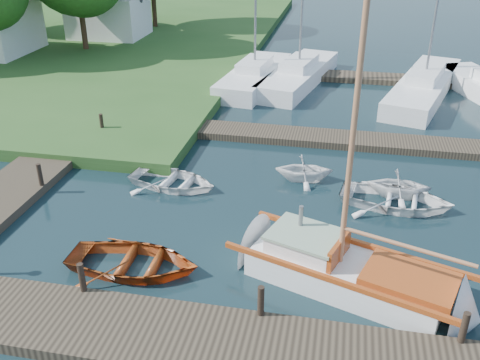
% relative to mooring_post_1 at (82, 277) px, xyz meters
% --- Properties ---
extents(ground, '(160.00, 160.00, 0.00)m').
position_rel_mooring_post_1_xyz_m(ground, '(3.00, 5.00, -0.70)').
color(ground, black).
rests_on(ground, ground).
extents(near_dock, '(18.00, 2.20, 0.30)m').
position_rel_mooring_post_1_xyz_m(near_dock, '(3.00, -1.00, -0.55)').
color(near_dock, '#2B231B').
rests_on(near_dock, ground).
extents(left_dock, '(2.20, 18.00, 0.30)m').
position_rel_mooring_post_1_xyz_m(left_dock, '(-5.00, 7.00, -0.55)').
color(left_dock, '#2B231B').
rests_on(left_dock, ground).
extents(far_dock, '(14.00, 1.60, 0.30)m').
position_rel_mooring_post_1_xyz_m(far_dock, '(5.00, 11.50, -0.55)').
color(far_dock, '#2B231B').
rests_on(far_dock, ground).
extents(pontoon, '(30.00, 1.60, 0.30)m').
position_rel_mooring_post_1_xyz_m(pontoon, '(13.00, 21.00, -0.55)').
color(pontoon, '#2B231B').
rests_on(pontoon, ground).
extents(mooring_post_1, '(0.16, 0.16, 0.80)m').
position_rel_mooring_post_1_xyz_m(mooring_post_1, '(0.00, 0.00, 0.00)').
color(mooring_post_1, black).
rests_on(mooring_post_1, near_dock).
extents(mooring_post_2, '(0.16, 0.16, 0.80)m').
position_rel_mooring_post_1_xyz_m(mooring_post_2, '(4.50, 0.00, 0.00)').
color(mooring_post_2, black).
rests_on(mooring_post_2, near_dock).
extents(mooring_post_3, '(0.16, 0.16, 0.80)m').
position_rel_mooring_post_1_xyz_m(mooring_post_3, '(9.00, 0.00, 0.00)').
color(mooring_post_3, black).
rests_on(mooring_post_3, near_dock).
extents(mooring_post_4, '(0.16, 0.16, 0.80)m').
position_rel_mooring_post_1_xyz_m(mooring_post_4, '(-4.00, 5.00, 0.00)').
color(mooring_post_4, black).
rests_on(mooring_post_4, left_dock).
extents(mooring_post_5, '(0.16, 0.16, 0.80)m').
position_rel_mooring_post_1_xyz_m(mooring_post_5, '(-4.00, 10.00, 0.00)').
color(mooring_post_5, black).
rests_on(mooring_post_5, left_dock).
extents(sailboat, '(7.40, 4.22, 9.83)m').
position_rel_mooring_post_1_xyz_m(sailboat, '(6.60, 1.88, -0.36)').
color(sailboat, white).
rests_on(sailboat, ground).
extents(dinghy, '(3.66, 2.63, 0.75)m').
position_rel_mooring_post_1_xyz_m(dinghy, '(0.75, 1.42, -0.32)').
color(dinghy, '#8B370F').
rests_on(dinghy, ground).
extents(tender_a, '(3.53, 2.78, 0.66)m').
position_rel_mooring_post_1_xyz_m(tender_a, '(0.30, 6.32, -0.37)').
color(tender_a, white).
rests_on(tender_a, ground).
extents(tender_b, '(2.24, 1.99, 1.08)m').
position_rel_mooring_post_1_xyz_m(tender_b, '(4.81, 7.74, -0.16)').
color(tender_b, white).
rests_on(tender_b, ground).
extents(tender_c, '(3.96, 3.06, 0.75)m').
position_rel_mooring_post_1_xyz_m(tender_c, '(7.98, 6.43, -0.32)').
color(tender_c, white).
rests_on(tender_c, ground).
extents(tender_d, '(2.14, 1.86, 1.11)m').
position_rel_mooring_post_1_xyz_m(tender_d, '(8.09, 7.13, -0.14)').
color(tender_d, white).
rests_on(tender_d, ground).
extents(marina_boat_0, '(3.17, 8.17, 11.72)m').
position_rel_mooring_post_1_xyz_m(marina_boat_0, '(1.03, 18.93, -0.12)').
color(marina_boat_0, white).
rests_on(marina_boat_0, ground).
extents(marina_boat_1, '(4.00, 9.00, 10.34)m').
position_rel_mooring_post_1_xyz_m(marina_boat_1, '(3.41, 19.66, -0.14)').
color(marina_boat_1, white).
rests_on(marina_boat_1, ground).
extents(marina_boat_3, '(4.98, 10.28, 11.06)m').
position_rel_mooring_post_1_xyz_m(marina_boat_3, '(10.07, 18.84, -0.14)').
color(marina_boat_3, white).
rests_on(marina_boat_3, ground).
extents(house_c, '(5.25, 4.00, 5.28)m').
position_rel_mooring_post_1_xyz_m(house_c, '(-11.00, 27.00, 1.88)').
color(house_c, white).
rests_on(house_c, shore).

